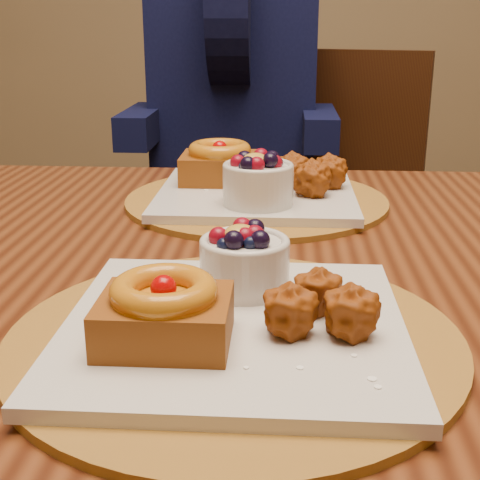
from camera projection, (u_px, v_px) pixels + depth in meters
name	position (u px, v px, depth m)	size (l,w,h in m)	color
dining_table	(248.00, 315.00, 0.79)	(1.60, 0.90, 0.76)	#37160A
place_setting_near	(232.00, 316.00, 0.56)	(0.38, 0.38, 0.08)	brown
place_setting_far	(254.00, 186.00, 0.96)	(0.38, 0.38, 0.09)	brown
chair_far	(328.00, 214.00, 1.77)	(0.57, 0.57, 0.93)	black
diner	(233.00, 70.00, 1.69)	(0.51, 0.49, 0.83)	black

